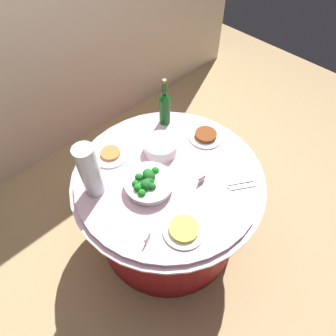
{
  "coord_description": "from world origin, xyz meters",
  "views": [
    {
      "loc": [
        -0.72,
        -0.75,
        2.1
      ],
      "look_at": [
        0.0,
        0.0,
        0.79
      ],
      "focal_mm": 31.11,
      "sensor_mm": 36.0,
      "label": 1
    }
  ],
  "objects_px": {
    "broccoli_bowl": "(149,183)",
    "food_plate_fried_egg": "(184,229)",
    "wine_bottle": "(165,107)",
    "food_plate_peanuts": "(111,154)",
    "serving_tongs": "(241,186)",
    "plate_stack": "(161,147)",
    "food_plate_stir_fry": "(206,136)",
    "label_placard_front": "(202,179)",
    "decorative_fruit_vase": "(91,173)",
    "label_placard_mid": "(147,238)"
  },
  "relations": [
    {
      "from": "broccoli_bowl",
      "to": "food_plate_fried_egg",
      "type": "distance_m",
      "value": 0.33
    },
    {
      "from": "wine_bottle",
      "to": "food_plate_peanuts",
      "type": "relative_size",
      "value": 1.53
    },
    {
      "from": "serving_tongs",
      "to": "broccoli_bowl",
      "type": "bearing_deg",
      "value": 137.34
    },
    {
      "from": "plate_stack",
      "to": "food_plate_stir_fry",
      "type": "relative_size",
      "value": 0.95
    },
    {
      "from": "wine_bottle",
      "to": "food_plate_fried_egg",
      "type": "relative_size",
      "value": 1.53
    },
    {
      "from": "label_placard_front",
      "to": "decorative_fruit_vase",
      "type": "bearing_deg",
      "value": 141.2
    },
    {
      "from": "plate_stack",
      "to": "food_plate_stir_fry",
      "type": "height_order",
      "value": "plate_stack"
    },
    {
      "from": "broccoli_bowl",
      "to": "label_placard_mid",
      "type": "height_order",
      "value": "broccoli_bowl"
    },
    {
      "from": "wine_bottle",
      "to": "decorative_fruit_vase",
      "type": "height_order",
      "value": "decorative_fruit_vase"
    },
    {
      "from": "wine_bottle",
      "to": "label_placard_mid",
      "type": "height_order",
      "value": "wine_bottle"
    },
    {
      "from": "broccoli_bowl",
      "to": "label_placard_mid",
      "type": "relative_size",
      "value": 5.09
    },
    {
      "from": "food_plate_fried_egg",
      "to": "label_placard_mid",
      "type": "distance_m",
      "value": 0.19
    },
    {
      "from": "food_plate_fried_egg",
      "to": "label_placard_front",
      "type": "height_order",
      "value": "label_placard_front"
    },
    {
      "from": "decorative_fruit_vase",
      "to": "food_plate_fried_egg",
      "type": "xyz_separation_m",
      "value": [
        0.18,
        -0.52,
        -0.13
      ]
    },
    {
      "from": "broccoli_bowl",
      "to": "serving_tongs",
      "type": "bearing_deg",
      "value": -42.66
    },
    {
      "from": "broccoli_bowl",
      "to": "plate_stack",
      "type": "height_order",
      "value": "broccoli_bowl"
    },
    {
      "from": "plate_stack",
      "to": "decorative_fruit_vase",
      "type": "height_order",
      "value": "decorative_fruit_vase"
    },
    {
      "from": "food_plate_stir_fry",
      "to": "food_plate_fried_egg",
      "type": "distance_m",
      "value": 0.69
    },
    {
      "from": "broccoli_bowl",
      "to": "plate_stack",
      "type": "distance_m",
      "value": 0.29
    },
    {
      "from": "food_plate_fried_egg",
      "to": "label_placard_front",
      "type": "relative_size",
      "value": 4.0
    },
    {
      "from": "label_placard_front",
      "to": "food_plate_fried_egg",
      "type": "bearing_deg",
      "value": -153.78
    },
    {
      "from": "plate_stack",
      "to": "decorative_fruit_vase",
      "type": "distance_m",
      "value": 0.48
    },
    {
      "from": "plate_stack",
      "to": "label_placard_mid",
      "type": "xyz_separation_m",
      "value": [
        -0.46,
        -0.4,
        -0.01
      ]
    },
    {
      "from": "plate_stack",
      "to": "decorative_fruit_vase",
      "type": "xyz_separation_m",
      "value": [
        -0.46,
        0.04,
        0.11
      ]
    },
    {
      "from": "label_placard_mid",
      "to": "wine_bottle",
      "type": "bearing_deg",
      "value": 40.94
    },
    {
      "from": "wine_bottle",
      "to": "plate_stack",
      "type": "bearing_deg",
      "value": -139.14
    },
    {
      "from": "food_plate_peanuts",
      "to": "label_placard_front",
      "type": "relative_size",
      "value": 4.0
    },
    {
      "from": "decorative_fruit_vase",
      "to": "food_plate_stir_fry",
      "type": "height_order",
      "value": "decorative_fruit_vase"
    },
    {
      "from": "decorative_fruit_vase",
      "to": "label_placard_front",
      "type": "xyz_separation_m",
      "value": [
        0.47,
        -0.38,
        -0.12
      ]
    },
    {
      "from": "decorative_fruit_vase",
      "to": "label_placard_mid",
      "type": "xyz_separation_m",
      "value": [
        0.01,
        -0.44,
        -0.12
      ]
    },
    {
      "from": "plate_stack",
      "to": "label_placard_front",
      "type": "xyz_separation_m",
      "value": [
        0.01,
        -0.34,
        -0.01
      ]
    },
    {
      "from": "broccoli_bowl",
      "to": "serving_tongs",
      "type": "distance_m",
      "value": 0.52
    },
    {
      "from": "food_plate_fried_egg",
      "to": "label_placard_front",
      "type": "xyz_separation_m",
      "value": [
        0.29,
        0.14,
        0.02
      ]
    },
    {
      "from": "decorative_fruit_vase",
      "to": "food_plate_fried_egg",
      "type": "height_order",
      "value": "decorative_fruit_vase"
    },
    {
      "from": "plate_stack",
      "to": "food_plate_stir_fry",
      "type": "bearing_deg",
      "value": -21.7
    },
    {
      "from": "food_plate_peanuts",
      "to": "food_plate_stir_fry",
      "type": "height_order",
      "value": "food_plate_stir_fry"
    },
    {
      "from": "wine_bottle",
      "to": "decorative_fruit_vase",
      "type": "bearing_deg",
      "value": -168.44
    },
    {
      "from": "plate_stack",
      "to": "wine_bottle",
      "type": "relative_size",
      "value": 0.62
    },
    {
      "from": "serving_tongs",
      "to": "label_placard_mid",
      "type": "height_order",
      "value": "label_placard_mid"
    },
    {
      "from": "decorative_fruit_vase",
      "to": "food_plate_fried_egg",
      "type": "bearing_deg",
      "value": -71.34
    },
    {
      "from": "food_plate_peanuts",
      "to": "wine_bottle",
      "type": "bearing_deg",
      "value": -1.54
    },
    {
      "from": "label_placard_front",
      "to": "wine_bottle",
      "type": "bearing_deg",
      "value": 69.07
    },
    {
      "from": "plate_stack",
      "to": "serving_tongs",
      "type": "bearing_deg",
      "value": -74.27
    },
    {
      "from": "food_plate_stir_fry",
      "to": "label_placard_mid",
      "type": "relative_size",
      "value": 4.0
    },
    {
      "from": "food_plate_peanuts",
      "to": "food_plate_stir_fry",
      "type": "bearing_deg",
      "value": -29.33
    },
    {
      "from": "plate_stack",
      "to": "wine_bottle",
      "type": "xyz_separation_m",
      "value": [
        0.2,
        0.18,
        0.09
      ]
    },
    {
      "from": "label_placard_front",
      "to": "label_placard_mid",
      "type": "xyz_separation_m",
      "value": [
        -0.46,
        -0.06,
        0.0
      ]
    },
    {
      "from": "decorative_fruit_vase",
      "to": "food_plate_peanuts",
      "type": "xyz_separation_m",
      "value": [
        0.22,
        0.15,
        -0.14
      ]
    },
    {
      "from": "plate_stack",
      "to": "wine_bottle",
      "type": "height_order",
      "value": "wine_bottle"
    },
    {
      "from": "plate_stack",
      "to": "food_plate_fried_egg",
      "type": "height_order",
      "value": "plate_stack"
    }
  ]
}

